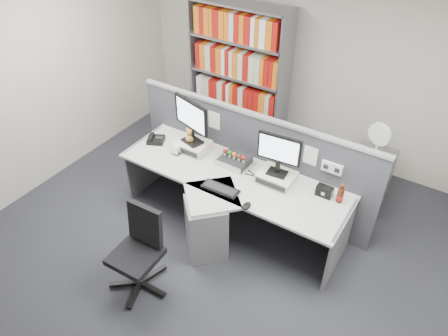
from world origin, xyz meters
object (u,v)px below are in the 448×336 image
Objects in this scene: monitor_left at (191,118)px; filing_cabinet at (367,180)px; desktop_pc at (235,161)px; cola_bottle at (340,195)px; monitor_right at (279,152)px; desk_phone at (155,139)px; mouse at (247,206)px; speaker at (325,191)px; office_chair at (140,248)px; desk_calendar at (176,150)px; desk_fan at (379,136)px; keyboard at (220,189)px; desk at (221,204)px; shelving_unit at (239,77)px.

filing_cabinet is (1.85, 1.02, -0.79)m from monitor_left.
cola_bottle reaches higher than desktop_pc.
desk_phone is at bearing -175.70° from monitor_right.
desk_phone is (-1.51, 0.41, 0.01)m from mouse.
mouse is 0.82m from speaker.
filing_cabinet is 2.82m from office_chair.
office_chair is (-1.28, -1.41, -0.29)m from speaker.
desk_phone is 2.23× the size of desk_calendar.
cola_bottle is at bearing 7.05° from desk_calendar.
monitor_left is at bearing -151.18° from desk_fan.
keyboard is (0.68, -0.44, -0.41)m from monitor_left.
monitor_right reaches higher than desk_fan.
office_chair is at bearing -107.52° from desk.
keyboard is 0.89× the size of desk_fan.
shelving_unit is 2.93m from office_chair.
office_chair is (-0.23, -1.38, -0.27)m from desktop_pc.
monitor_left is 1.66m from speaker.
speaker is (1.72, 0.24, 0.01)m from desk_calendar.
mouse reaches higher than filing_cabinet.
speaker reaches higher than filing_cabinet.
filing_cabinet is at bearing 57.60° from office_chair.
cola_bottle is at bearing 44.28° from office_chair.
speaker is at bearing 45.39° from mouse.
desktop_pc is 0.70m from desk_calendar.
cola_bottle is at bearing 20.77° from desk.
speaker is (0.52, 0.05, -0.33)m from monitor_right.
mouse is 0.72× the size of speaker.
mouse is 0.48× the size of desk_phone.
filing_cabinet is at bearing 62.47° from mouse.
cola_bottle is (1.13, 0.43, 0.35)m from desk.
desk is 1.03m from office_chair.
desk is at bearing 115.86° from keyboard.
shelving_unit is at bearing 142.97° from speaker.
speaker is at bearing -103.41° from desk_fan.
mouse is 0.94m from cola_bottle.
mouse is at bearing 49.76° from office_chair.
speaker is at bearing 1.99° from desktop_pc.
desk_phone is 1.50m from office_chair.
desk_calendar is 0.06× the size of shelving_unit.
desktop_pc is 1.21m from cola_bottle.
speaker reaches higher than keyboard.
mouse is at bearing -15.32° from desk_phone.
desk is 1.11m from speaker.
office_chair is at bearing -57.06° from desk_phone.
speaker is (1.05, 0.04, 0.01)m from desktop_pc.
speaker is 0.18× the size of office_chair.
monitor_left is 2.25m from filing_cabinet.
desk_fan is (2.10, -0.45, 0.01)m from shelving_unit.
desk is 0.88m from monitor_right.
office_chair is at bearing -122.40° from filing_cabinet.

